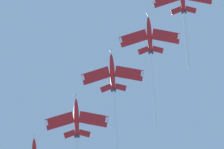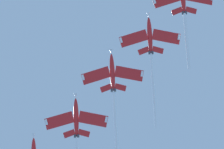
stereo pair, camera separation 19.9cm
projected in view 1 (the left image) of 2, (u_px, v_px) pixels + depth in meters
name	position (u px, v px, depth m)	size (l,w,h in m)	color
jet_lead	(183.00, 9.00, 141.14)	(28.81, 19.35, 12.79)	red
jet_second	(150.00, 47.00, 139.58)	(33.76, 19.35, 13.55)	red
jet_third	(113.00, 83.00, 137.14)	(32.27, 19.37, 13.47)	red
jet_fourth	(77.00, 131.00, 134.70)	(33.60, 19.34, 14.62)	red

